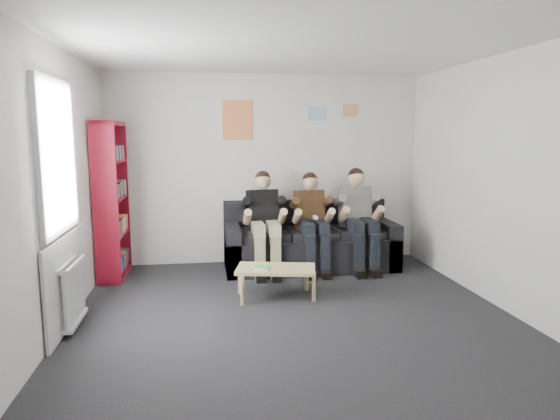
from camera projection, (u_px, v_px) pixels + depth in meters
name	position (u px, v px, depth m)	size (l,w,h in m)	color
room_shell	(298.00, 188.00, 4.77)	(5.00, 5.00, 5.00)	black
sofa	(309.00, 244.00, 7.01)	(2.35, 0.96, 0.91)	black
bookshelf	(112.00, 200.00, 6.46)	(0.30, 0.91, 2.02)	maroon
coffee_table	(276.00, 271.00, 5.68)	(0.89, 0.49, 0.36)	tan
game_cases	(262.00, 268.00, 5.61)	(0.19, 0.15, 0.03)	silver
person_left	(264.00, 223.00, 6.66)	(0.41, 0.87, 1.37)	black
person_middle	(312.00, 222.00, 6.76)	(0.39, 0.84, 1.34)	#4E321A
person_right	(359.00, 219.00, 6.85)	(0.42, 0.90, 1.39)	silver
radiator	(74.00, 292.00, 4.79)	(0.10, 0.64, 0.60)	silver
window	(61.00, 223.00, 4.68)	(0.05, 1.30, 2.36)	white
poster_large	(237.00, 120.00, 7.03)	(0.42, 0.01, 0.55)	gold
poster_blue	(317.00, 114.00, 7.19)	(0.25, 0.01, 0.20)	#43A4E6
poster_pink	(351.00, 110.00, 7.25)	(0.22, 0.01, 0.18)	#CC3F73
poster_sign	(194.00, 105.00, 6.91)	(0.20, 0.01, 0.14)	white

